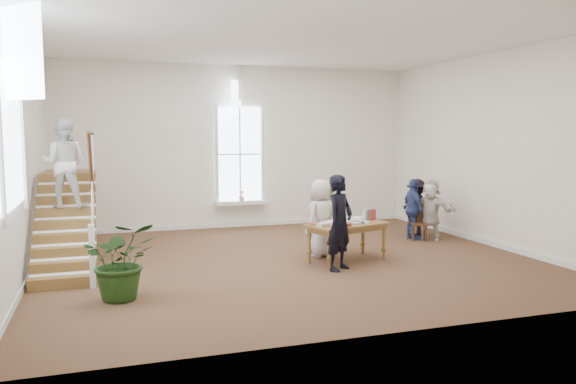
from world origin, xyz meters
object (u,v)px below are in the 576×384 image
object	(u,v)px
woman_cluster_b	(417,207)
floor_plant	(122,260)
police_officer	(340,223)
woman_cluster_c	(430,210)
library_table	(347,227)
side_chair	(419,220)
person_yellow	(325,217)
elderly_woman	(321,218)
woman_cluster_a	(413,209)

from	to	relation	value
woman_cluster_b	floor_plant	distance (m)	8.17
police_officer	woman_cluster_c	distance (m)	3.96
library_table	floor_plant	world-z (taller)	floor_plant
floor_plant	library_table	bearing A→B (deg)	16.75
side_chair	person_yellow	bearing A→B (deg)	-146.81
woman_cluster_b	elderly_woman	bearing A→B (deg)	-22.03
woman_cluster_b	floor_plant	xyz separation A→B (m)	(-7.40, -3.46, -0.11)
woman_cluster_b	side_chair	size ratio (longest dim) A/B	1.65
woman_cluster_c	person_yellow	bearing A→B (deg)	-115.99
library_table	woman_cluster_c	distance (m)	3.25
police_officer	woman_cluster_c	size ratio (longest dim) A/B	1.22
police_officer	person_yellow	distance (m)	1.80
woman_cluster_a	side_chair	distance (m)	0.31
person_yellow	woman_cluster_a	xyz separation A→B (m)	(2.58, 0.57, -0.02)
library_table	police_officer	bearing A→B (deg)	-141.67
woman_cluster_a	woman_cluster_b	bearing A→B (deg)	-35.92
elderly_woman	person_yellow	distance (m)	0.59
police_officer	woman_cluster_b	xyz separation A→B (m)	(3.34, 2.77, -0.19)
person_yellow	side_chair	size ratio (longest dim) A/B	1.74
person_yellow	woman_cluster_a	bearing A→B (deg)	154.28
side_chair	woman_cluster_b	bearing A→B (deg)	87.90
library_table	woman_cluster_b	world-z (taller)	woman_cluster_b
floor_plant	woman_cluster_a	bearing A→B (deg)	23.20
elderly_woman	person_yellow	bearing A→B (deg)	-154.58
woman_cluster_c	side_chair	xyz separation A→B (m)	(-0.25, 0.11, -0.27)
person_yellow	woman_cluster_a	distance (m)	2.64
person_yellow	woman_cluster_c	xyz separation A→B (m)	(2.94, 0.37, -0.02)
police_officer	woman_cluster_a	bearing A→B (deg)	1.66
woman_cluster_a	library_table	bearing A→B (deg)	126.54
police_officer	floor_plant	size ratio (longest dim) A/B	1.47
person_yellow	woman_cluster_b	world-z (taller)	person_yellow
elderly_woman	woman_cluster_c	distance (m)	3.36
police_officer	woman_cluster_a	xyz separation A→B (m)	(2.98, 2.32, -0.17)
library_table	elderly_woman	xyz separation A→B (m)	(-0.35, 0.59, 0.12)
elderly_woman	floor_plant	bearing A→B (deg)	-8.48
elderly_woman	floor_plant	distance (m)	4.59
library_table	woman_cluster_a	distance (m)	3.03
elderly_woman	side_chair	world-z (taller)	elderly_woman
woman_cluster_c	elderly_woman	bearing A→B (deg)	-108.13
police_officer	side_chair	world-z (taller)	police_officer
library_table	police_officer	size ratio (longest dim) A/B	1.00
person_yellow	woman_cluster_b	size ratio (longest dim) A/B	1.05
woman_cluster_a	side_chair	size ratio (longest dim) A/B	1.70
police_officer	side_chair	size ratio (longest dim) A/B	2.08
elderly_woman	woman_cluster_b	distance (m)	3.58
police_officer	side_chair	distance (m)	3.83
elderly_woman	woman_cluster_c	xyz separation A→B (m)	(3.24, 0.87, -0.07)
woman_cluster_b	woman_cluster_c	world-z (taller)	woman_cluster_c
police_officer	library_table	bearing A→B (deg)	19.52
police_officer	woman_cluster_c	bearing A→B (deg)	-3.90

